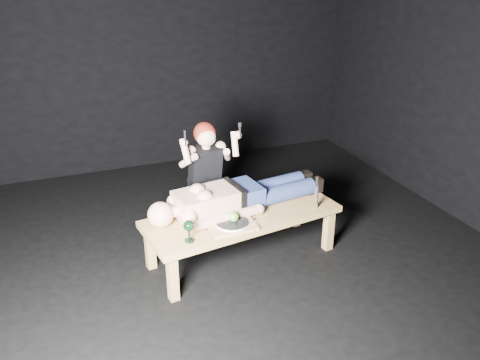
{
  "coord_description": "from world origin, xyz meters",
  "views": [
    {
      "loc": [
        -1.26,
        -3.55,
        2.49
      ],
      "look_at": [
        0.14,
        0.04,
        0.75
      ],
      "focal_mm": 37.15,
      "sensor_mm": 36.0,
      "label": 1
    }
  ],
  "objects_px": {
    "table": "(242,236)",
    "serving_tray": "(232,226)",
    "lying_man": "(240,192)",
    "goblet": "(189,231)",
    "carving_knife": "(317,192)",
    "kneeling_woman": "(203,175)"
  },
  "relations": [
    {
      "from": "table",
      "to": "serving_tray",
      "type": "distance_m",
      "value": 0.34
    },
    {
      "from": "table",
      "to": "serving_tray",
      "type": "height_order",
      "value": "serving_tray"
    },
    {
      "from": "lying_man",
      "to": "goblet",
      "type": "xyz_separation_m",
      "value": [
        -0.59,
        -0.41,
        -0.05
      ]
    },
    {
      "from": "lying_man",
      "to": "carving_knife",
      "type": "distance_m",
      "value": 0.67
    },
    {
      "from": "lying_man",
      "to": "serving_tray",
      "type": "relative_size",
      "value": 4.6
    },
    {
      "from": "kneeling_woman",
      "to": "serving_tray",
      "type": "xyz_separation_m",
      "value": [
        -0.02,
        -0.83,
        -0.12
      ]
    },
    {
      "from": "table",
      "to": "lying_man",
      "type": "xyz_separation_m",
      "value": [
        0.04,
        0.13,
        0.36
      ]
    },
    {
      "from": "kneeling_woman",
      "to": "carving_knife",
      "type": "relative_size",
      "value": 3.81
    },
    {
      "from": "serving_tray",
      "to": "lying_man",
      "type": "bearing_deg",
      "value": 57.71
    },
    {
      "from": "lying_man",
      "to": "serving_tray",
      "type": "xyz_separation_m",
      "value": [
        -0.2,
        -0.32,
        -0.13
      ]
    },
    {
      "from": "kneeling_woman",
      "to": "carving_knife",
      "type": "bearing_deg",
      "value": -46.2
    },
    {
      "from": "table",
      "to": "serving_tray",
      "type": "relative_size",
      "value": 4.39
    },
    {
      "from": "table",
      "to": "lying_man",
      "type": "height_order",
      "value": "lying_man"
    },
    {
      "from": "serving_tray",
      "to": "carving_knife",
      "type": "xyz_separation_m",
      "value": [
        0.81,
        0.05,
        0.14
      ]
    },
    {
      "from": "lying_man",
      "to": "goblet",
      "type": "relative_size",
      "value": 9.7
    },
    {
      "from": "kneeling_woman",
      "to": "serving_tray",
      "type": "height_order",
      "value": "kneeling_woman"
    },
    {
      "from": "table",
      "to": "kneeling_woman",
      "type": "xyz_separation_m",
      "value": [
        -0.15,
        0.64,
        0.36
      ]
    },
    {
      "from": "table",
      "to": "carving_knife",
      "type": "distance_m",
      "value": 0.76
    },
    {
      "from": "table",
      "to": "goblet",
      "type": "xyz_separation_m",
      "value": [
        -0.55,
        -0.28,
        0.32
      ]
    },
    {
      "from": "table",
      "to": "carving_knife",
      "type": "height_order",
      "value": "carving_knife"
    },
    {
      "from": "serving_tray",
      "to": "goblet",
      "type": "height_order",
      "value": "goblet"
    },
    {
      "from": "table",
      "to": "kneeling_woman",
      "type": "height_order",
      "value": "kneeling_woman"
    }
  ]
}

